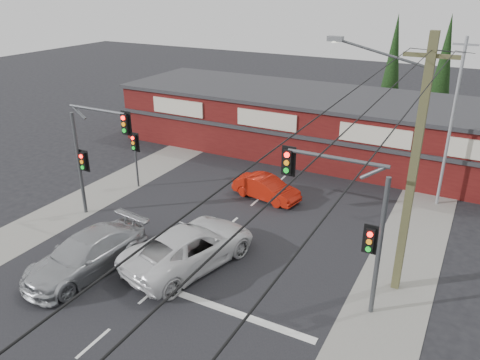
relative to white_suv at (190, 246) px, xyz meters
The scene contains 18 objects.
ground 1.04m from the white_suv, 111.79° to the right, with size 120.00×120.00×0.00m, color black.
road_strip 4.56m from the white_suv, 92.72° to the left, with size 14.00×70.00×0.01m, color black.
verge_left 9.83m from the white_suv, 152.85° to the left, with size 3.00×70.00×0.02m, color gray.
verge_right 9.45m from the white_suv, 28.33° to the left, with size 3.00×70.00×0.02m, color gray.
stop_line 3.96m from the white_suv, 31.71° to the right, with size 6.50×0.35×0.01m, color silver.
white_suv is the anchor object (origin of this frame).
silver_suv 4.38m from the white_suv, 144.52° to the right, with size 2.31×5.68×1.65m, color #AAADB0.
red_sedan 7.57m from the white_suv, 89.21° to the left, with size 1.38×3.96×1.31m, color #B51A0B.
lane_dashes 1.26m from the white_suv, 103.25° to the right, with size 0.12×36.86×0.01m.
shop_building 16.55m from the white_suv, 94.20° to the left, with size 27.30×8.40×4.22m.
conifer_near 24.14m from the white_suv, 82.03° to the left, with size 1.80×1.80×9.25m.
conifer_far 26.76m from the white_suv, 75.08° to the left, with size 1.80×1.80×9.25m.
traffic_mast_left 7.46m from the white_suv, 167.50° to the left, with size 3.77×0.27×5.97m.
traffic_mast_right 7.34m from the white_suv, ahead, with size 3.96×0.27×5.97m.
pedestal_signal 9.34m from the white_suv, 143.55° to the left, with size 0.55×0.27×3.38m.
utility_pole 9.64m from the white_suv, 16.77° to the left, with size 4.38×0.59×10.00m.
steel_pole 14.95m from the white_suv, 52.54° to the left, with size 1.20×0.16×9.00m.
power_lines 12.00m from the white_suv, 19.96° to the right, with size 2.01×29.00×1.22m.
Camera 1 is at (10.34, -13.86, 11.52)m, focal length 35.00 mm.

